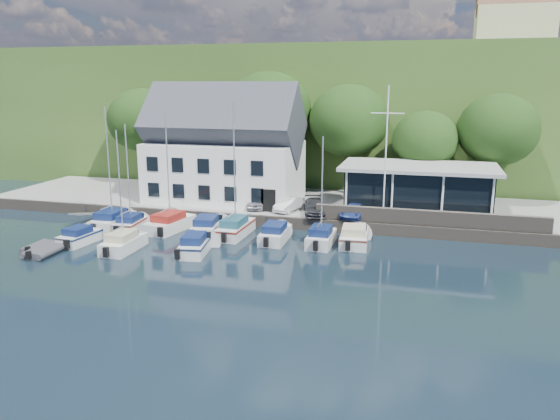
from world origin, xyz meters
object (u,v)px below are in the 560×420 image
at_px(flagpole, 386,154).
at_px(boat_r1_0, 109,172).
at_px(car_dgrey, 315,207).
at_px(boat_r1_4, 235,177).
at_px(car_silver, 256,201).
at_px(boat_r1_6, 322,186).
at_px(boat_r1_7, 354,235).
at_px(club_pavilion, 418,188).
at_px(boat_r2_2, 195,243).
at_px(car_blue, 354,210).
at_px(dinghy_0, 41,246).
at_px(boat_r2_0, 80,235).
at_px(boat_r1_1, 128,181).
at_px(dinghy_1, 43,250).
at_px(harbor_building, 225,154).
at_px(car_white, 289,204).
at_px(boat_r1_2, 168,174).
at_px(boat_r2_1, 120,190).
at_px(boat_r1_5, 275,232).
at_px(boat_r1_3, 207,225).

bearing_deg(flagpole, boat_r1_0, -167.79).
bearing_deg(car_dgrey, boat_r1_4, -154.16).
bearing_deg(car_silver, boat_r1_0, -163.55).
relative_size(car_dgrey, boat_r1_6, 0.48).
xyz_separation_m(boat_r1_4, boat_r1_7, (9.56, -0.07, -4.02)).
bearing_deg(club_pavilion, boat_r2_2, -138.97).
relative_size(car_blue, dinghy_0, 1.24).
distance_m(car_dgrey, dinghy_0, 21.82).
xyz_separation_m(car_silver, car_blue, (8.98, -1.25, -0.05)).
distance_m(boat_r2_0, boat_r2_2, 9.52).
relative_size(car_silver, boat_r1_1, 0.46).
bearing_deg(dinghy_1, boat_r1_6, 20.94).
distance_m(harbor_building, boat_r2_2, 14.73).
height_order(boat_r1_0, boat_r2_0, boat_r1_0).
xyz_separation_m(flagpole, dinghy_1, (-22.85, -12.88, -6.04)).
height_order(car_white, boat_r1_4, boat_r1_4).
relative_size(car_white, boat_r1_2, 0.38).
height_order(club_pavilion, boat_r2_0, club_pavilion).
bearing_deg(car_blue, boat_r2_1, -139.62).
bearing_deg(boat_r1_5, boat_r2_2, -138.29).
height_order(car_blue, boat_r1_2, boat_r1_2).
relative_size(flagpole, boat_r1_5, 1.81).
distance_m(car_blue, boat_r1_0, 20.66).
distance_m(car_white, boat_r2_2, 11.38).
height_order(car_white, boat_r1_6, boat_r1_6).
xyz_separation_m(boat_r2_0, dinghy_0, (-1.75, -2.26, -0.35)).
xyz_separation_m(harbor_building, boat_r1_0, (-6.86, -8.92, -0.63)).
relative_size(boat_r1_5, boat_r2_0, 1.20).
height_order(boat_r1_6, boat_r1_7, boat_r1_6).
distance_m(boat_r1_0, boat_r1_7, 20.88).
xyz_separation_m(boat_r1_5, boat_r1_6, (3.65, -0.14, 3.85)).
relative_size(boat_r1_3, boat_r2_1, 0.70).
height_order(car_silver, boat_r1_3, car_silver).
relative_size(boat_r1_3, dinghy_1, 2.00).
relative_size(club_pavilion, boat_r1_5, 2.20).
bearing_deg(boat_r1_3, car_blue, 13.38).
height_order(club_pavilion, flagpole, flagpole).
xyz_separation_m(car_silver, boat_r1_4, (0.10, -5.83, 3.12)).
distance_m(boat_r1_2, boat_r1_3, 5.28).
xyz_separation_m(boat_r1_2, boat_r2_0, (-4.98, -5.29, -4.11)).
distance_m(boat_r1_0, dinghy_0, 8.52).
relative_size(boat_r1_6, dinghy_0, 3.25).
xyz_separation_m(boat_r1_1, boat_r2_0, (-1.74, -4.58, -3.50)).
height_order(flagpole, boat_r2_1, flagpole).
xyz_separation_m(boat_r1_5, boat_r2_2, (-4.74, -4.48, 0.01)).
xyz_separation_m(car_white, boat_r1_7, (6.50, -5.46, -0.84)).
height_order(car_silver, boat_r2_0, car_silver).
bearing_deg(boat_r1_6, boat_r1_1, 179.70).
xyz_separation_m(boat_r1_3, boat_r2_2, (1.16, -5.06, -0.01)).
xyz_separation_m(club_pavilion, car_silver, (-14.02, -2.25, -1.40)).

